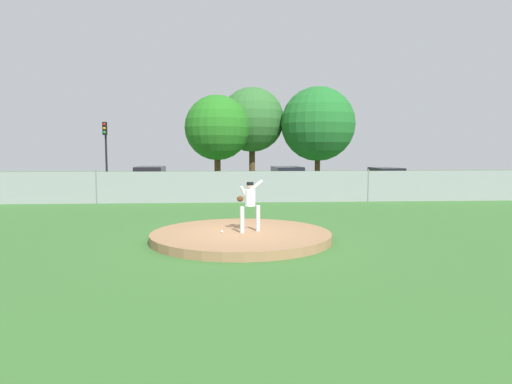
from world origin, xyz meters
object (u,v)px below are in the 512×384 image
at_px(parked_car_red, 150,181).
at_px(parked_car_slate, 287,181).
at_px(parked_car_burgundy, 386,181).
at_px(traffic_cone_orange, 105,195).
at_px(baseball, 222,232).
at_px(traffic_light_near, 106,143).
at_px(pitcher_youth, 250,201).

height_order(parked_car_red, parked_car_slate, parked_car_red).
distance_m(parked_car_burgundy, traffic_cone_orange, 17.28).
relative_size(baseball, traffic_light_near, 0.02).
bearing_deg(traffic_cone_orange, parked_car_burgundy, 9.82).
bearing_deg(parked_car_slate, traffic_cone_orange, -167.83).
distance_m(baseball, traffic_cone_orange, 13.73).
xyz_separation_m(baseball, traffic_light_near, (-8.26, 18.84, 2.91)).
relative_size(pitcher_youth, traffic_light_near, 0.34).
bearing_deg(parked_car_burgundy, parked_car_red, -179.37).
distance_m(parked_car_slate, parked_car_burgundy, 6.54).
height_order(parked_car_red, parked_car_burgundy, parked_car_red).
bearing_deg(pitcher_youth, traffic_cone_orange, 122.06).
bearing_deg(baseball, parked_car_slate, 74.79).
relative_size(baseball, parked_car_slate, 0.02).
distance_m(pitcher_youth, baseball, 1.25).
bearing_deg(parked_car_red, traffic_light_near, 132.61).
distance_m(parked_car_slate, traffic_cone_orange, 10.77).
height_order(parked_car_burgundy, traffic_light_near, traffic_light_near).
xyz_separation_m(parked_car_red, traffic_light_near, (-3.70, 4.02, 2.38)).
xyz_separation_m(parked_car_red, traffic_cone_orange, (-2.06, -2.78, -0.57)).
relative_size(parked_car_slate, parked_car_burgundy, 1.08).
distance_m(pitcher_youth, traffic_cone_orange, 14.11).
xyz_separation_m(parked_car_red, parked_car_burgundy, (14.95, 0.16, -0.06)).
xyz_separation_m(baseball, parked_car_slate, (3.89, 14.30, 0.52)).
bearing_deg(pitcher_youth, traffic_light_near, 115.93).
bearing_deg(traffic_light_near, parked_car_slate, -20.48).
height_order(parked_car_burgundy, traffic_cone_orange, parked_car_burgundy).
bearing_deg(baseball, parked_car_red, 107.10).
height_order(parked_car_red, traffic_light_near, traffic_light_near).
height_order(baseball, parked_car_burgundy, parked_car_burgundy).
relative_size(baseball, traffic_cone_orange, 0.13).
height_order(parked_car_slate, parked_car_burgundy, parked_car_slate).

